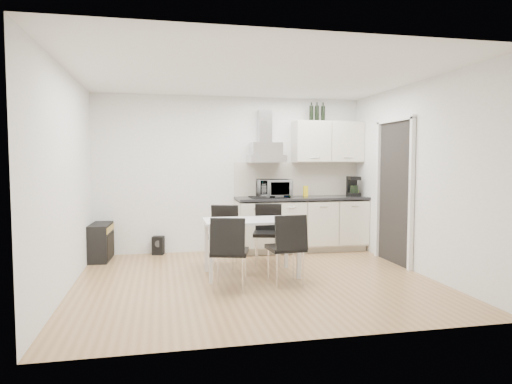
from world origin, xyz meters
TOP-DOWN VIEW (x-y plane):
  - ground at (0.00, 0.00)m, footprint 4.50×4.50m
  - wall_back at (0.00, 2.00)m, footprint 4.50×0.10m
  - wall_front at (0.00, -2.00)m, footprint 4.50×0.10m
  - wall_left at (-2.25, 0.00)m, footprint 0.10×4.00m
  - wall_right at (2.25, 0.00)m, footprint 0.10×4.00m
  - ceiling at (0.00, 0.00)m, footprint 4.50×4.50m
  - doorway at (2.21, 0.55)m, footprint 0.08×1.04m
  - kitchenette at (1.19, 1.73)m, footprint 2.22×0.64m
  - dining_table at (0.00, 0.28)m, footprint 1.24×0.71m
  - chair_far_left at (-0.31, 0.82)m, footprint 0.57×0.61m
  - chair_far_right at (0.37, 0.87)m, footprint 0.56×0.60m
  - chair_near_left at (-0.38, -0.34)m, footprint 0.56×0.60m
  - chair_near_right at (0.33, -0.23)m, footprint 0.48×0.53m
  - guitar_amp at (-2.09, 1.65)m, footprint 0.33×0.69m
  - floor_speaker at (-1.23, 1.90)m, footprint 0.21×0.20m

SIDE VIEW (x-z plane):
  - ground at x=0.00m, z-range 0.00..0.00m
  - floor_speaker at x=-1.23m, z-range 0.00..0.30m
  - guitar_amp at x=-2.09m, z-range 0.00..0.57m
  - chair_far_left at x=-0.31m, z-range 0.00..0.88m
  - chair_far_right at x=0.37m, z-range 0.00..0.88m
  - chair_near_left at x=-0.38m, z-range 0.00..0.88m
  - chair_near_right at x=0.33m, z-range 0.00..0.88m
  - dining_table at x=0.00m, z-range 0.28..1.03m
  - kitchenette at x=1.19m, z-range -0.43..2.09m
  - doorway at x=2.21m, z-range 0.00..2.10m
  - wall_back at x=0.00m, z-range 0.00..2.60m
  - wall_front at x=0.00m, z-range 0.00..2.60m
  - wall_left at x=-2.25m, z-range 0.00..2.60m
  - wall_right at x=2.25m, z-range 0.00..2.60m
  - ceiling at x=0.00m, z-range 2.60..2.60m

